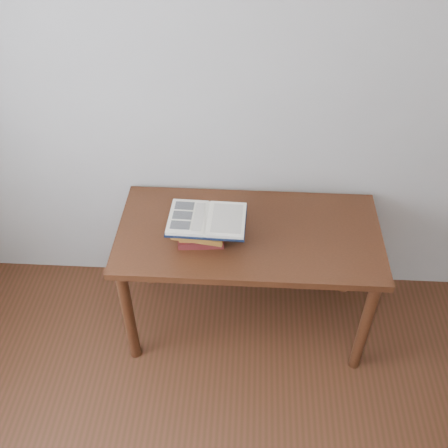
{
  "coord_description": "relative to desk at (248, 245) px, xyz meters",
  "views": [
    {
      "loc": [
        -0.02,
        -0.56,
        2.51
      ],
      "look_at": [
        -0.12,
        1.22,
        0.91
      ],
      "focal_mm": 42.0,
      "sensor_mm": 36.0,
      "label": 1
    }
  ],
  "objects": [
    {
      "name": "desk",
      "position": [
        0.0,
        0.0,
        0.0
      ],
      "size": [
        1.33,
        0.67,
        0.71
      ],
      "color": "#462111",
      "rests_on": "ground"
    },
    {
      "name": "book_stack",
      "position": [
        -0.24,
        -0.08,
        0.17
      ],
      "size": [
        0.27,
        0.21,
        0.14
      ],
      "color": "maroon",
      "rests_on": "desk"
    },
    {
      "name": "open_book",
      "position": [
        -0.2,
        -0.1,
        0.26
      ],
      "size": [
        0.38,
        0.27,
        0.03
      ],
      "rotation": [
        0.0,
        0.0,
        -0.03
      ],
      "color": "black",
      "rests_on": "book_stack"
    },
    {
      "name": "room_shell",
      "position": [
        -0.08,
        -1.37,
        1.01
      ],
      "size": [
        3.54,
        3.54,
        2.62
      ],
      "color": "#B2AFA8",
      "rests_on": "ground"
    }
  ]
}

